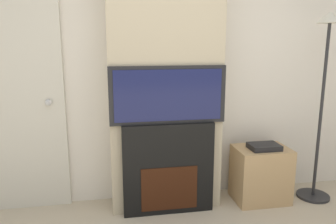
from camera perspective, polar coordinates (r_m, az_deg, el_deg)
The scene contains 7 objects.
wall_back at distance 3.15m, azimuth -1.20°, elevation 8.76°, with size 6.00×0.06×2.70m.
chimney_breast at distance 2.96m, azimuth -0.59°, elevation 8.56°, with size 1.01×0.34×2.70m.
fireplace at distance 3.00m, azimuth 0.00°, elevation -9.80°, with size 0.82×0.15×0.84m.
television at distance 2.82m, azimuth 0.01°, elevation 2.99°, with size 1.01×0.07×0.50m.
floor_lamp at distance 3.41m, azimuth 25.49°, elevation 4.43°, with size 0.32×0.32×1.80m.
media_stand at distance 3.37m, azimuth 15.84°, elevation -10.25°, with size 0.51×0.37×0.59m.
entry_door at distance 3.21m, azimuth -25.69°, elevation 2.17°, with size 0.92×0.09×2.09m.
Camera 1 is at (-0.49, -1.08, 1.52)m, focal length 35.00 mm.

